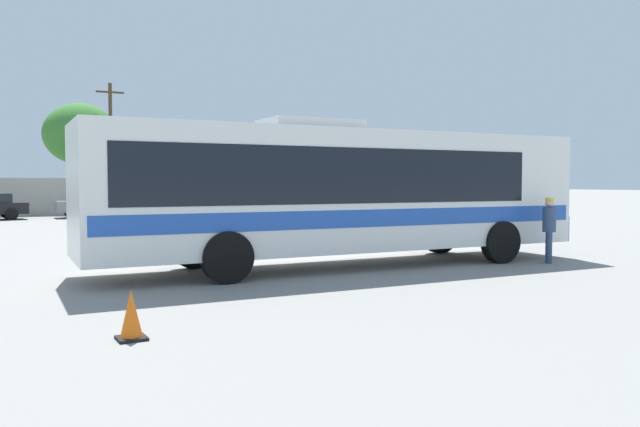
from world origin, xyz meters
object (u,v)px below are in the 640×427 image
object	(u,v)px
attendant_by_bus_door	(549,226)
roadside_tree_midright	(234,143)
utility_pole_near	(111,145)
parked_car_third_grey	(95,204)
coach_bus_white_blue	(340,189)
traffic_cone_on_apron	(131,316)
roadside_tree_midleft	(80,134)

from	to	relation	value
attendant_by_bus_door	roadside_tree_midright	distance (m)	34.36
utility_pole_near	roadside_tree_midright	distance (m)	9.14
parked_car_third_grey	roadside_tree_midright	bearing A→B (deg)	30.88
coach_bus_white_blue	utility_pole_near	xyz separation A→B (m)	(0.94, 30.90, 2.66)
parked_car_third_grey	roadside_tree_midright	distance (m)	13.71
attendant_by_bus_door	parked_car_third_grey	xyz separation A→B (m)	(-6.03, 27.02, -0.14)
parked_car_third_grey	traffic_cone_on_apron	distance (m)	30.04
attendant_by_bus_door	roadside_tree_midleft	size ratio (longest dim) A/B	0.22
coach_bus_white_blue	traffic_cone_on_apron	xyz separation A→B (m)	(-5.94, -4.66, -1.53)
utility_pole_near	roadside_tree_midleft	distance (m)	2.19
traffic_cone_on_apron	roadside_tree_midright	bearing A→B (deg)	66.30
attendant_by_bus_door	roadside_tree_midleft	bearing A→B (deg)	99.44
coach_bus_white_blue	attendant_by_bus_door	bearing A→B (deg)	-22.70
coach_bus_white_blue	roadside_tree_midleft	distance (m)	32.19
attendant_by_bus_door	utility_pole_near	world-z (taller)	utility_pole_near
roadside_tree_midleft	roadside_tree_midright	world-z (taller)	roadside_tree_midleft
coach_bus_white_blue	traffic_cone_on_apron	distance (m)	7.70
coach_bus_white_blue	roadside_tree_midleft	xyz separation A→B (m)	(-0.82, 32.00, 3.40)
utility_pole_near	traffic_cone_on_apron	world-z (taller)	utility_pole_near
utility_pole_near	traffic_cone_on_apron	bearing A→B (deg)	-100.94
coach_bus_white_blue	utility_pole_near	distance (m)	31.03
coach_bus_white_blue	parked_car_third_grey	world-z (taller)	coach_bus_white_blue
coach_bus_white_blue	traffic_cone_on_apron	size ratio (longest dim) A/B	19.18
coach_bus_white_blue	roadside_tree_midright	size ratio (longest dim) A/B	1.89
attendant_by_bus_door	roadside_tree_midright	bearing A→B (deg)	81.26
roadside_tree_midleft	traffic_cone_on_apron	world-z (taller)	roadside_tree_midleft
roadside_tree_midright	utility_pole_near	bearing A→B (deg)	-174.94
roadside_tree_midleft	attendant_by_bus_door	bearing A→B (deg)	-80.56
roadside_tree_midright	coach_bus_white_blue	bearing A→B (deg)	-107.55
utility_pole_near	roadside_tree_midleft	world-z (taller)	utility_pole_near
attendant_by_bus_door	utility_pole_near	xyz separation A→B (m)	(-3.90, 32.93, 3.57)
parked_car_third_grey	utility_pole_near	size ratio (longest dim) A/B	0.50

